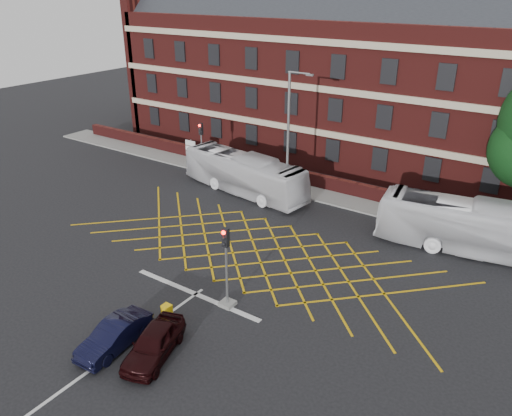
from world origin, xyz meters
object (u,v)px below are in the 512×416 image
Objects in this scene: traffic_light_near at (227,275)px; bus_right at (477,228)px; car_navy at (115,335)px; utility_cabinet at (167,313)px; bus_left at (244,174)px; car_maroon at (154,343)px; street_lamp at (288,159)px; traffic_light_far at (202,153)px; direction_signs at (191,149)px.

bus_right is at bearing 54.96° from traffic_light_near.
car_navy is 2.74m from utility_cabinet.
bus_right is at bearing -80.67° from bus_left.
street_lamp reaches higher than car_maroon.
car_navy is at bearing -83.38° from street_lamp.
street_lamp is (-13.07, 0.29, 1.64)m from bus_right.
bus_left is at bearing -14.85° from traffic_light_far.
bus_right is at bearing 54.06° from car_navy.
bus_right is 19.50m from car_maroon.
traffic_light_far is at bearing -28.28° from direction_signs.
bus_right reaches higher than utility_cabinet.
utility_cabinet is at bearing -54.92° from traffic_light_far.
bus_right is (16.58, 0.17, 0.09)m from bus_left.
car_maroon is at bearing -94.53° from traffic_light_near.
bus_right is 2.99× the size of car_maroon.
traffic_light_near is 21.56m from direction_signs.
utility_cabinet is at bearing 103.71° from car_maroon.
car_navy is 0.88× the size of traffic_light_far.
utility_cabinet is (13.80, -17.58, -0.96)m from direction_signs.
traffic_light_far reaches higher than utility_cabinet.
bus_left is 3.94m from street_lamp.
traffic_light_near reaches higher than car_navy.
direction_signs is (-2.34, 1.26, -0.39)m from traffic_light_far.
car_maroon is (7.42, -17.02, -0.85)m from bus_left.
street_lamp is at bearing -73.82° from bus_left.
street_lamp is (-4.28, 12.83, 1.47)m from traffic_light_near.
bus_left is 5.50m from traffic_light_far.
traffic_light_far is at bearing 107.32° from car_maroon.
street_lamp is at bearing 99.74° from utility_cabinet.
traffic_light_near reaches higher than car_maroon.
car_maroon is 4.57× the size of utility_cabinet.
street_lamp is 11.53m from direction_signs.
street_lamp reaches higher than bus_left.
utility_cabinet is (6.15, -14.91, -1.08)m from bus_left.
bus_right is 18.37m from utility_cabinet.
bus_left is 2.88× the size of car_navy.
traffic_light_far reaches higher than bus_left.
traffic_light_near is at bearing -139.05° from bus_left.
car_navy is at bearing 139.43° from bus_right.
car_maroon is 18.10m from street_lamp.
car_navy is 0.98× the size of car_maroon.
street_lamp is at bearing 108.44° from traffic_light_near.
car_navy is 24.22m from direction_signs.
direction_signs is (-15.07, 19.69, 0.73)m from car_maroon.
street_lamp is at bearing 92.41° from car_navy.
traffic_light_far is 8.99m from street_lamp.
bus_right reaches higher than bus_left.
bus_left is 18.59m from car_maroon.
car_maroon reaches higher than car_navy.
bus_right reaches higher than car_navy.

